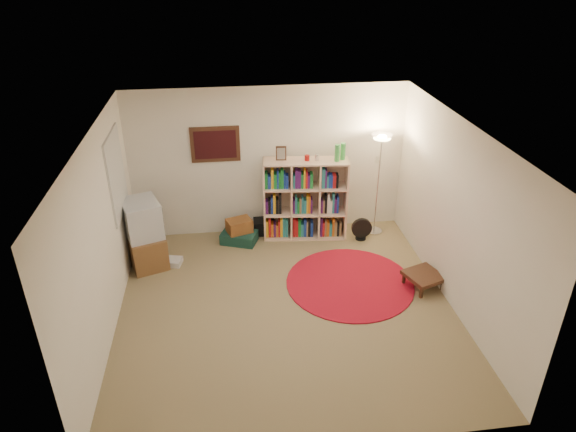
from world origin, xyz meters
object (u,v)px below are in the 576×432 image
at_px(suitcase, 239,237).
at_px(tv_stand, 144,234).
at_px(bookshelf, 304,200).
at_px(floor_lamp, 381,152).
at_px(side_table, 424,276).
at_px(floor_fan, 361,229).

bearing_deg(suitcase, tv_stand, -141.94).
distance_m(bookshelf, floor_lamp, 1.46).
height_order(floor_lamp, side_table, floor_lamp).
relative_size(floor_lamp, side_table, 2.85).
bearing_deg(suitcase, floor_lamp, 21.96).
xyz_separation_m(tv_stand, suitcase, (1.44, 0.45, -0.42)).
height_order(floor_lamp, suitcase, floor_lamp).
xyz_separation_m(floor_fan, side_table, (0.54, -1.45, -0.01)).
height_order(floor_fan, side_table, floor_fan).
distance_m(bookshelf, floor_fan, 1.08).
xyz_separation_m(floor_lamp, side_table, (0.25, -1.67, -1.27)).
bearing_deg(suitcase, bookshelf, 25.43).
relative_size(bookshelf, side_table, 2.67).
bearing_deg(side_table, floor_fan, 110.42).
height_order(floor_fan, tv_stand, tv_stand).
xyz_separation_m(suitcase, side_table, (2.58, -1.62, 0.09)).
xyz_separation_m(floor_lamp, tv_stand, (-3.76, -0.50, -0.95)).
bearing_deg(floor_lamp, bookshelf, 178.09).
bearing_deg(side_table, tv_stand, 163.66).
bearing_deg(floor_fan, floor_lamp, 40.04).
xyz_separation_m(tv_stand, side_table, (4.01, -1.18, -0.33)).
xyz_separation_m(bookshelf, tv_stand, (-2.54, -0.54, -0.15)).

